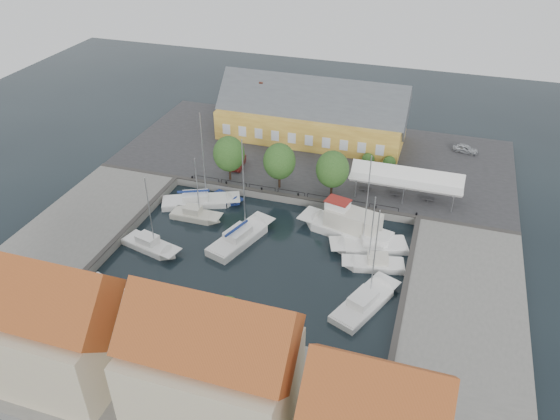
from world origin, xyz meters
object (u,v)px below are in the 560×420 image
object	(u,v)px
east_boat_c	(364,304)
west_boat_b	(195,216)
car_red	(238,163)
launch_nw	(227,199)
launch_sw	(105,288)
car_silver	(465,149)
warehouse	(308,116)
tent_canopy	(406,179)
east_boat_a	(370,246)
east_boat_b	(375,265)
trawler	(348,227)
west_boat_c	(150,246)
center_sailboat	(240,239)
west_boat_a	(199,202)

from	to	relation	value
east_boat_c	west_boat_b	xyz separation A→B (m)	(-22.90, 9.31, 0.00)
car_red	launch_nw	distance (m)	7.47
launch_sw	car_silver	bearing A→B (deg)	50.39
car_silver	launch_sw	xyz separation A→B (m)	(-34.58, -41.79, -1.53)
warehouse	car_red	size ratio (longest dim) A/B	6.95
launch_sw	launch_nw	world-z (taller)	launch_sw
tent_canopy	east_boat_a	world-z (taller)	east_boat_a
east_boat_b	car_silver	bearing A→B (deg)	74.16
trawler	launch_sw	world-z (taller)	trawler
east_boat_a	west_boat_c	world-z (taller)	east_boat_a
center_sailboat	west_boat_a	world-z (taller)	center_sailboat
west_boat_b	launch_sw	world-z (taller)	west_boat_b
west_boat_b	launch_nw	xyz separation A→B (m)	(2.02, 5.25, -0.17)
west_boat_c	launch_nw	world-z (taller)	west_boat_c
launch_sw	center_sailboat	bearing A→B (deg)	49.36
west_boat_a	west_boat_b	world-z (taller)	west_boat_a
tent_canopy	car_red	bearing A→B (deg)	177.04
launch_nw	west_boat_c	bearing A→B (deg)	-108.68
car_silver	trawler	bearing A→B (deg)	164.05
west_boat_b	warehouse	bearing A→B (deg)	73.19
launch_sw	west_boat_c	bearing A→B (deg)	81.91
car_silver	launch_nw	xyz separation A→B (m)	(-29.26, -21.58, -1.53)
warehouse	east_boat_b	world-z (taller)	warehouse
west_boat_b	west_boat_c	bearing A→B (deg)	-106.95
east_boat_a	launch_nw	xyz separation A→B (m)	(-19.79, 4.82, -0.17)
west_boat_a	east_boat_a	bearing A→B (deg)	-6.90
east_boat_c	car_silver	bearing A→B (deg)	76.95
warehouse	west_boat_b	xyz separation A→B (m)	(-7.59, -25.12, -4.17)
center_sailboat	west_boat_c	distance (m)	10.33
tent_canopy	trawler	bearing A→B (deg)	-121.70
tent_canopy	trawler	size ratio (longest dim) A/B	1.18
east_boat_c	trawler	bearing A→B (deg)	109.37
car_red	east_boat_a	size ratio (longest dim) A/B	0.33
west_boat_a	tent_canopy	bearing A→B (deg)	17.81
trawler	east_boat_a	distance (m)	3.75
east_boat_b	launch_nw	xyz separation A→B (m)	(-20.83, 8.13, -0.17)
warehouse	car_red	distance (m)	14.56
trawler	west_boat_a	xyz separation A→B (m)	(-19.72, 0.72, -0.75)
launch_sw	launch_nw	distance (m)	20.90
east_boat_c	launch_sw	distance (m)	26.81
warehouse	trawler	distance (m)	25.48
warehouse	tent_canopy	xyz separation A→B (m)	(16.60, -13.86, -0.74)
warehouse	center_sailboat	world-z (taller)	center_sailboat
center_sailboat	east_boat_c	size ratio (longest dim) A/B	1.15
east_boat_b	warehouse	bearing A→B (deg)	118.59
center_sailboat	west_boat_c	xyz separation A→B (m)	(-9.32, -4.45, -0.10)
car_red	east_boat_b	bearing A→B (deg)	-44.13
center_sailboat	west_boat_b	size ratio (longest dim) A/B	1.47
center_sailboat	east_boat_a	distance (m)	15.06
launch_nw	east_boat_c	bearing A→B (deg)	-34.89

